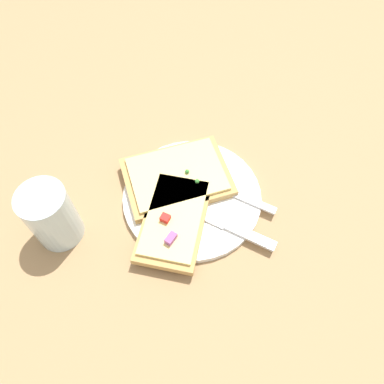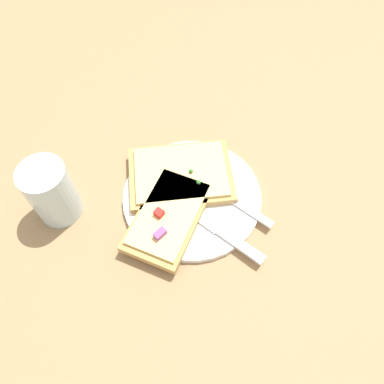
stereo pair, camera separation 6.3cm
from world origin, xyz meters
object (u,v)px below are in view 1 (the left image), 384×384
Objects in this scene: fork at (209,183)px; knife at (220,222)px; drinking_glass at (52,216)px; pizza_slice_main at (177,176)px; pizza_slice_corner at (174,219)px; plate at (192,197)px.

knife reaches higher than fork.
drinking_glass is at bearing 46.63° from fork.
pizza_slice_corner is (-0.01, -0.08, 0.00)m from pizza_slice_main.
pizza_slice_main is 0.08m from pizza_slice_corner.
fork is 0.09m from pizza_slice_corner.
plate is 0.23m from drinking_glass.
drinking_glass reaches higher than plate.
pizza_slice_main is (-0.05, 0.01, 0.01)m from fork.
knife is at bearing 112.66° from pizza_slice_main.
pizza_slice_main is 1.81× the size of drinking_glass.
plate is 0.07m from knife.
drinking_glass is at bearing 105.63° from pizza_slice_corner.
fork is at bearing 14.33° from drinking_glass.
knife is 1.79× the size of drinking_glass.
drinking_glass is (-0.26, 0.01, 0.04)m from knife.
plate is 1.17× the size of pizza_slice_main.
fork is 1.77× the size of drinking_glass.
fork is 1.04× the size of pizza_slice_corner.
drinking_glass is (-0.19, 0.00, 0.03)m from pizza_slice_corner.
drinking_glass is at bearing -168.73° from plate.
fork is at bearing 33.32° from plate.
pizza_slice_main is 1.06× the size of pizza_slice_corner.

